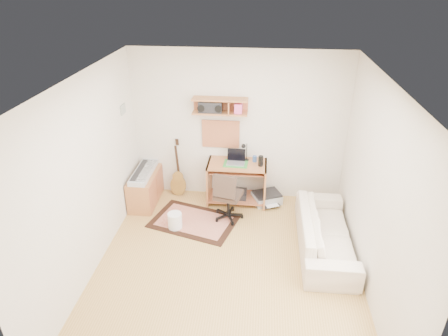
# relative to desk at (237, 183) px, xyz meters

# --- Properties ---
(floor) EXTENTS (3.60, 4.00, 0.01)m
(floor) POSITION_rel_desk_xyz_m (-0.00, -1.73, -0.38)
(floor) COLOR tan
(floor) RESTS_ON ground
(ceiling) EXTENTS (3.60, 4.00, 0.01)m
(ceiling) POSITION_rel_desk_xyz_m (-0.00, -1.73, 2.23)
(ceiling) COLOR white
(ceiling) RESTS_ON ground
(back_wall) EXTENTS (3.60, 0.01, 2.60)m
(back_wall) POSITION_rel_desk_xyz_m (-0.00, 0.28, 0.93)
(back_wall) COLOR beige
(back_wall) RESTS_ON ground
(left_wall) EXTENTS (0.01, 4.00, 2.60)m
(left_wall) POSITION_rel_desk_xyz_m (-1.81, -1.73, 0.93)
(left_wall) COLOR beige
(left_wall) RESTS_ON ground
(right_wall) EXTENTS (0.01, 4.00, 2.60)m
(right_wall) POSITION_rel_desk_xyz_m (1.80, -1.73, 0.93)
(right_wall) COLOR beige
(right_wall) RESTS_ON ground
(wall_shelf) EXTENTS (0.90, 0.25, 0.26)m
(wall_shelf) POSITION_rel_desk_xyz_m (-0.30, 0.15, 1.32)
(wall_shelf) COLOR #B4703F
(wall_shelf) RESTS_ON back_wall
(cork_board) EXTENTS (0.64, 0.03, 0.49)m
(cork_board) POSITION_rel_desk_xyz_m (-0.30, 0.25, 0.79)
(cork_board) COLOR tan
(cork_board) RESTS_ON back_wall
(wall_photo) EXTENTS (0.02, 0.20, 0.15)m
(wall_photo) POSITION_rel_desk_xyz_m (-1.79, -0.23, 1.34)
(wall_photo) COLOR #4C8CBF
(wall_photo) RESTS_ON left_wall
(desk) EXTENTS (1.00, 0.55, 0.75)m
(desk) POSITION_rel_desk_xyz_m (0.00, 0.00, 0.00)
(desk) COLOR #B4703F
(desk) RESTS_ON floor
(laptop) EXTENTS (0.31, 0.31, 0.23)m
(laptop) POSITION_rel_desk_xyz_m (-0.02, -0.02, 0.49)
(laptop) COLOR silver
(laptop) RESTS_ON desk
(speaker) EXTENTS (0.08, 0.08, 0.18)m
(speaker) POSITION_rel_desk_xyz_m (0.39, -0.05, 0.46)
(speaker) COLOR black
(speaker) RESTS_ON desk
(desk_lamp) EXTENTS (0.11, 0.11, 0.32)m
(desk_lamp) POSITION_rel_desk_xyz_m (0.15, 0.14, 0.53)
(desk_lamp) COLOR black
(desk_lamp) RESTS_ON desk
(pencil_cup) EXTENTS (0.07, 0.07, 0.10)m
(pencil_cup) POSITION_rel_desk_xyz_m (0.29, 0.10, 0.43)
(pencil_cup) COLOR #305392
(pencil_cup) RESTS_ON desk
(boombox) EXTENTS (0.38, 0.17, 0.20)m
(boombox) POSITION_rel_desk_xyz_m (-0.46, 0.15, 1.30)
(boombox) COLOR black
(boombox) RESTS_ON wall_shelf
(rug) EXTENTS (1.52, 1.22, 0.02)m
(rug) POSITION_rel_desk_xyz_m (-0.65, -0.70, -0.37)
(rug) COLOR beige
(rug) RESTS_ON floor
(task_chair) EXTENTS (0.55, 0.55, 0.89)m
(task_chair) POSITION_rel_desk_xyz_m (-0.10, -0.53, 0.07)
(task_chair) COLOR #35271F
(task_chair) RESTS_ON floor
(cabinet) EXTENTS (0.40, 0.90, 0.55)m
(cabinet) POSITION_rel_desk_xyz_m (-1.58, -0.18, -0.10)
(cabinet) COLOR #B4703F
(cabinet) RESTS_ON floor
(music_keyboard) EXTENTS (0.28, 0.90, 0.08)m
(music_keyboard) POSITION_rel_desk_xyz_m (-1.58, -0.18, 0.21)
(music_keyboard) COLOR #B2B5BA
(music_keyboard) RESTS_ON cabinet
(guitar) EXTENTS (0.29, 0.20, 1.06)m
(guitar) POSITION_rel_desk_xyz_m (-1.07, 0.13, 0.16)
(guitar) COLOR olive
(guitar) RESTS_ON floor
(waste_basket) EXTENTS (0.29, 0.29, 0.27)m
(waste_basket) POSITION_rel_desk_xyz_m (-0.91, -0.90, -0.24)
(waste_basket) COLOR white
(waste_basket) RESTS_ON floor
(printer) EXTENTS (0.57, 0.52, 0.18)m
(printer) POSITION_rel_desk_xyz_m (0.53, 0.03, -0.29)
(printer) COLOR #A5A8AA
(printer) RESTS_ON floor
(sofa) EXTENTS (0.55, 1.88, 0.74)m
(sofa) POSITION_rel_desk_xyz_m (1.38, -1.16, -0.01)
(sofa) COLOR beige
(sofa) RESTS_ON floor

